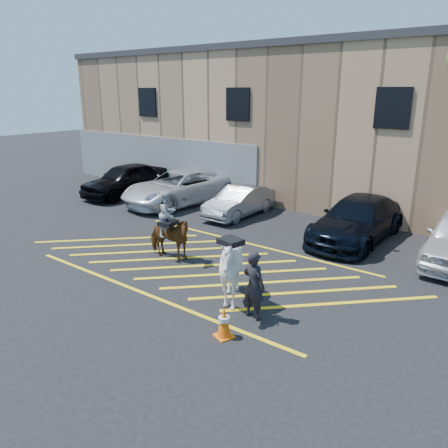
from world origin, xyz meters
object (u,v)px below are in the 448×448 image
Objects in this scene: mounted_bay at (169,232)px; saddled_white at (231,269)px; car_white_pickup at (179,187)px; handler at (254,285)px; car_blue_suv at (357,219)px; traffic_cone at (224,322)px; car_silver_sedan at (239,202)px; car_black_suv at (126,180)px.

mounted_bay is 3.68m from saddled_white.
handler is at bearing -30.79° from car_white_pickup.
car_blue_suv is 7.23× the size of traffic_cone.
saddled_white is (8.07, -6.80, 0.16)m from car_white_pickup.
handler reaches higher than car_silver_sedan.
handler is 0.76× the size of mounted_bay.
car_blue_suv is 7.04m from handler.
car_white_pickup is 8.74m from car_blue_suv.
car_silver_sedan is at bearing 123.38° from traffic_cone.
car_silver_sedan is 8.87m from handler.
car_blue_suv is (12.12, 0.40, -0.06)m from car_black_suv.
car_blue_suv is at bearing 1.10° from car_black_suv.
car_silver_sedan is 9.76m from traffic_cone.
car_black_suv is at bearing -22.36° from handler.
handler is (0.18, -7.04, 0.08)m from car_blue_suv.
handler is at bearing -52.90° from car_silver_sedan.
car_blue_suv is (5.22, 0.00, 0.13)m from car_silver_sedan.
car_black_suv is 0.92× the size of car_blue_suv.
mounted_bay is at bearing -78.86° from car_silver_sedan.
car_black_suv is 2.88× the size of handler.
car_blue_suv is (8.74, 0.02, -0.03)m from car_white_pickup.
car_black_suv is 3.40m from car_white_pickup.
traffic_cone is at bearing -33.08° from car_black_suv.
mounted_bay is at bearing -42.30° from car_white_pickup.
car_black_suv reaches higher than car_blue_suv.
car_blue_suv is 2.36× the size of mounted_bay.
car_black_suv is at bearing 147.60° from mounted_bay.
car_white_pickup is 2.88× the size of saddled_white.
car_black_suv reaches higher than car_white_pickup.
car_black_suv is 12.12m from car_blue_suv.
handler is (5.40, -7.04, 0.21)m from car_silver_sedan.
mounted_bay reaches higher than saddled_white.
mounted_bay reaches higher than traffic_cone.
car_white_pickup is 7.84× the size of traffic_cone.
handler reaches higher than car_blue_suv.
car_silver_sedan is 5.23m from car_blue_suv.
traffic_cone is at bearing -88.61° from car_blue_suv.
mounted_bay is 1.13× the size of saddled_white.
car_white_pickup is at bearing 5.71° from car_black_suv.
traffic_cone is (12.26, -7.75, -0.46)m from car_black_suv.
car_white_pickup is (3.38, 0.39, -0.03)m from car_black_suv.
handler is 0.85× the size of saddled_white.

